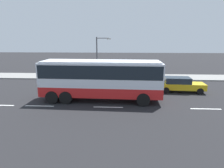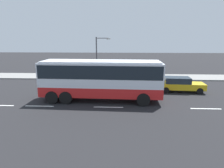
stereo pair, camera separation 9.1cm
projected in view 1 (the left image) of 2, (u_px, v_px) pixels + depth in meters
ground_plane at (89, 97)px, 18.25m from camera, size 120.00×120.00×0.00m
sidewalk_curb at (100, 77)px, 27.87m from camera, size 80.00×4.00×0.15m
lane_centreline at (59, 106)px, 15.85m from camera, size 38.44×0.16×0.01m
coach_bus at (101, 76)px, 16.91m from camera, size 10.62×3.10×3.58m
car_yellow_taxi at (180, 84)px, 20.04m from camera, size 4.72×2.08×1.54m
pedestrian_near_curb at (117, 70)px, 27.14m from camera, size 0.32×0.32×1.74m
street_lamp at (99, 54)px, 25.35m from camera, size 1.93×0.24×5.50m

